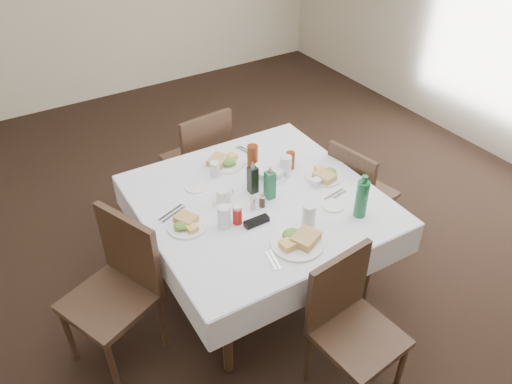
% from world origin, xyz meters
% --- Properties ---
extents(ground_plane, '(7.00, 7.00, 0.00)m').
position_xyz_m(ground_plane, '(0.00, 0.00, 0.00)').
color(ground_plane, black).
extents(room_shell, '(6.04, 7.04, 2.80)m').
position_xyz_m(room_shell, '(0.00, 0.00, 1.71)').
color(room_shell, beige).
rests_on(room_shell, ground).
extents(dining_table, '(1.49, 1.49, 0.76)m').
position_xyz_m(dining_table, '(0.04, -0.11, 0.69)').
color(dining_table, '#301E12').
rests_on(dining_table, ground).
extents(chair_north, '(0.49, 0.49, 0.94)m').
position_xyz_m(chair_north, '(0.11, 0.86, 0.54)').
color(chair_north, '#301E12').
rests_on(chair_north, ground).
extents(chair_south, '(0.47, 0.47, 0.90)m').
position_xyz_m(chair_south, '(0.06, -1.03, 0.52)').
color(chair_south, '#301E12').
rests_on(chair_south, ground).
extents(chair_east, '(0.48, 0.48, 0.87)m').
position_xyz_m(chair_east, '(0.90, -0.12, 0.50)').
color(chair_east, '#301E12').
rests_on(chair_east, ground).
extents(chair_west, '(0.60, 0.60, 0.97)m').
position_xyz_m(chair_west, '(-0.92, -0.14, 0.55)').
color(chair_west, '#301E12').
rests_on(chair_west, ground).
extents(meal_north, '(0.28, 0.28, 0.06)m').
position_xyz_m(meal_north, '(0.05, 0.35, 0.79)').
color(meal_north, white).
rests_on(meal_north, dining_table).
extents(meal_south, '(0.30, 0.30, 0.07)m').
position_xyz_m(meal_south, '(0.00, -0.60, 0.79)').
color(meal_south, white).
rests_on(meal_south, dining_table).
extents(meal_east, '(0.26, 0.26, 0.06)m').
position_xyz_m(meal_east, '(0.55, -0.16, 0.78)').
color(meal_east, white).
rests_on(meal_east, dining_table).
extents(meal_west, '(0.24, 0.24, 0.05)m').
position_xyz_m(meal_west, '(-0.47, -0.13, 0.78)').
color(meal_west, white).
rests_on(meal_west, dining_table).
extents(side_plate_a, '(0.15, 0.15, 0.01)m').
position_xyz_m(side_plate_a, '(-0.25, 0.20, 0.77)').
color(side_plate_a, white).
rests_on(side_plate_a, dining_table).
extents(side_plate_b, '(0.14, 0.14, 0.01)m').
position_xyz_m(side_plate_b, '(0.39, -0.44, 0.77)').
color(side_plate_b, white).
rests_on(side_plate_b, dining_table).
extents(water_n, '(0.06, 0.06, 0.11)m').
position_xyz_m(water_n, '(-0.08, 0.25, 0.82)').
color(water_n, silver).
rests_on(water_n, dining_table).
extents(water_s, '(0.08, 0.08, 0.15)m').
position_xyz_m(water_s, '(0.15, -0.50, 0.83)').
color(water_s, silver).
rests_on(water_s, dining_table).
extents(water_e, '(0.08, 0.08, 0.15)m').
position_xyz_m(water_e, '(0.34, 0.01, 0.84)').
color(water_e, silver).
rests_on(water_e, dining_table).
extents(water_w, '(0.08, 0.08, 0.14)m').
position_xyz_m(water_w, '(-0.28, -0.24, 0.83)').
color(water_w, silver).
rests_on(water_w, dining_table).
extents(iced_tea_a, '(0.08, 0.08, 0.16)m').
position_xyz_m(iced_tea_a, '(0.21, 0.23, 0.84)').
color(iced_tea_a, '#66260C').
rests_on(iced_tea_a, dining_table).
extents(iced_tea_b, '(0.06, 0.06, 0.13)m').
position_xyz_m(iced_tea_b, '(0.41, 0.06, 0.83)').
color(iced_tea_b, '#66260C').
rests_on(iced_tea_b, dining_table).
extents(bread_basket, '(0.23, 0.23, 0.08)m').
position_xyz_m(bread_basket, '(0.23, 0.05, 0.80)').
color(bread_basket, silver).
rests_on(bread_basket, dining_table).
extents(oil_cruet_dark, '(0.06, 0.06, 0.24)m').
position_xyz_m(oil_cruet_dark, '(0.05, -0.03, 0.86)').
color(oil_cruet_dark, black).
rests_on(oil_cruet_dark, dining_table).
extents(oil_cruet_green, '(0.06, 0.06, 0.24)m').
position_xyz_m(oil_cruet_green, '(0.11, -0.14, 0.87)').
color(oil_cruet_green, '#196137').
rests_on(oil_cruet_green, dining_table).
extents(ketchup_bottle, '(0.06, 0.06, 0.12)m').
position_xyz_m(ketchup_bottle, '(-0.19, -0.26, 0.82)').
color(ketchup_bottle, red).
rests_on(ketchup_bottle, dining_table).
extents(salt_shaker, '(0.04, 0.04, 0.09)m').
position_xyz_m(salt_shaker, '(-0.05, -0.20, 0.81)').
color(salt_shaker, white).
rests_on(salt_shaker, dining_table).
extents(pepper_shaker, '(0.04, 0.04, 0.09)m').
position_xyz_m(pepper_shaker, '(0.02, -0.20, 0.81)').
color(pepper_shaker, '#3C2820').
rests_on(pepper_shaker, dining_table).
extents(coffee_mug, '(0.16, 0.14, 0.10)m').
position_xyz_m(coffee_mug, '(-0.17, -0.04, 0.81)').
color(coffee_mug, white).
rests_on(coffee_mug, dining_table).
extents(sunglasses, '(0.16, 0.05, 0.03)m').
position_xyz_m(sunglasses, '(-0.10, -0.32, 0.78)').
color(sunglasses, black).
rests_on(sunglasses, dining_table).
extents(green_bottle, '(0.08, 0.08, 0.29)m').
position_xyz_m(green_bottle, '(0.48, -0.59, 0.89)').
color(green_bottle, '#196137').
rests_on(green_bottle, dining_table).
extents(sugar_caddy, '(0.11, 0.07, 0.05)m').
position_xyz_m(sugar_caddy, '(0.46, -0.19, 0.79)').
color(sugar_caddy, white).
rests_on(sugar_caddy, dining_table).
extents(cutlery_n, '(0.07, 0.17, 0.01)m').
position_xyz_m(cutlery_n, '(0.26, 0.42, 0.77)').
color(cutlery_n, silver).
rests_on(cutlery_n, dining_table).
extents(cutlery_s, '(0.07, 0.16, 0.01)m').
position_xyz_m(cutlery_s, '(-0.19, -0.64, 0.77)').
color(cutlery_s, silver).
rests_on(cutlery_s, dining_table).
extents(cutlery_e, '(0.18, 0.07, 0.01)m').
position_xyz_m(cutlery_e, '(0.48, -0.36, 0.77)').
color(cutlery_e, silver).
rests_on(cutlery_e, dining_table).
extents(cutlery_w, '(0.20, 0.11, 0.01)m').
position_xyz_m(cutlery_w, '(-0.49, 0.03, 0.77)').
color(cutlery_w, silver).
rests_on(cutlery_w, dining_table).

